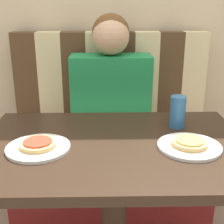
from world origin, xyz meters
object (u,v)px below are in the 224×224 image
object	(u,v)px
person	(111,83)
pizza_right	(190,143)
plate_right	(189,146)
plate_left	(38,148)
pizza_left	(38,144)
drinking_cup	(178,112)

from	to	relation	value
person	pizza_right	world-z (taller)	person
plate_right	pizza_right	size ratio (longest dim) A/B	1.75
plate_left	plate_right	world-z (taller)	same
plate_right	pizza_left	size ratio (longest dim) A/B	1.75
plate_left	plate_right	distance (m)	0.53
person	plate_right	xyz separation A→B (m)	(0.27, -0.66, -0.07)
plate_right	pizza_right	xyz separation A→B (m)	(0.00, 0.00, 0.02)
plate_right	person	bearing A→B (deg)	111.92
plate_left	pizza_right	size ratio (longest dim) A/B	1.75
plate_right	drinking_cup	bearing A→B (deg)	90.32
person	plate_right	size ratio (longest dim) A/B	3.16
pizza_left	drinking_cup	size ratio (longest dim) A/B	0.98
person	plate_left	distance (m)	0.72
person	pizza_left	distance (m)	0.72
person	drinking_cup	xyz separation A→B (m)	(0.27, -0.46, -0.01)
person	pizza_left	size ratio (longest dim) A/B	5.53
person	drinking_cup	size ratio (longest dim) A/B	5.40
plate_left	plate_right	xyz separation A→B (m)	(0.53, 0.00, 0.00)
person	plate_left	xyz separation A→B (m)	(-0.27, -0.66, -0.07)
pizza_left	drinking_cup	distance (m)	0.57
plate_right	pizza_right	distance (m)	0.02
plate_right	plate_left	bearing A→B (deg)	180.00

